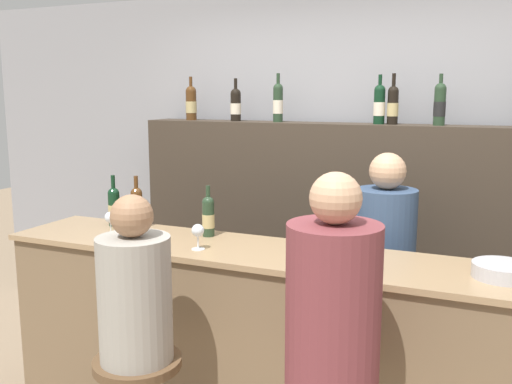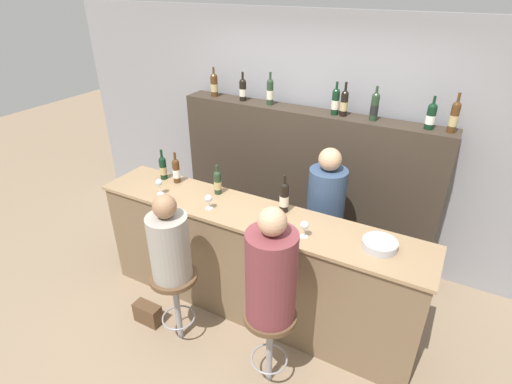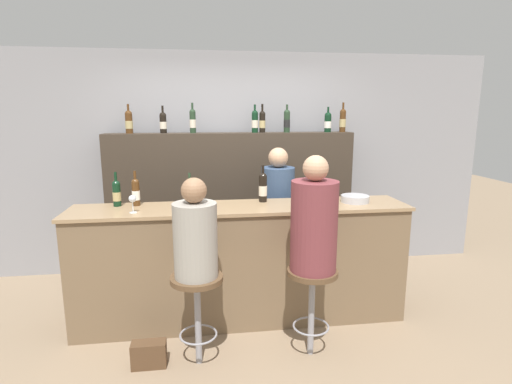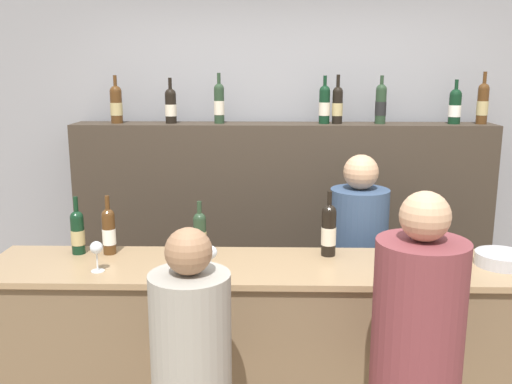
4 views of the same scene
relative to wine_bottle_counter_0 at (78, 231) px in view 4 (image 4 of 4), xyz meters
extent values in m
cube|color=gray|center=(1.09, 1.21, 0.09)|extent=(6.40, 0.05, 2.60)
cube|color=brown|center=(1.09, -0.15, -0.68)|extent=(2.97, 0.51, 1.06)
cube|color=#997A56|center=(1.09, -0.15, -0.13)|extent=(3.01, 0.55, 0.03)
cube|color=#382D23|center=(1.09, 0.99, -0.37)|extent=(2.82, 0.28, 1.68)
cylinder|color=black|center=(0.00, 0.00, -0.02)|extent=(0.07, 0.07, 0.20)
cylinder|color=tan|center=(0.00, 0.00, -0.03)|extent=(0.07, 0.07, 0.08)
sphere|color=black|center=(0.00, 0.00, 0.08)|extent=(0.07, 0.07, 0.07)
cylinder|color=black|center=(0.00, 0.00, 0.14)|extent=(0.02, 0.02, 0.10)
cylinder|color=#4C2D14|center=(0.16, 0.00, -0.02)|extent=(0.07, 0.07, 0.21)
cylinder|color=white|center=(0.16, 0.00, -0.03)|extent=(0.07, 0.07, 0.08)
sphere|color=#4C2D14|center=(0.16, 0.00, 0.09)|extent=(0.07, 0.07, 0.07)
cylinder|color=#4C2D14|center=(0.16, 0.00, 0.15)|extent=(0.02, 0.02, 0.09)
cylinder|color=#233823|center=(0.64, 0.00, -0.02)|extent=(0.07, 0.07, 0.19)
cylinder|color=tan|center=(0.64, 0.00, -0.03)|extent=(0.07, 0.07, 0.08)
sphere|color=#233823|center=(0.64, 0.00, 0.07)|extent=(0.07, 0.07, 0.07)
cylinder|color=#233823|center=(0.64, 0.00, 0.13)|extent=(0.02, 0.02, 0.08)
cylinder|color=black|center=(1.31, 0.00, 0.00)|extent=(0.08, 0.08, 0.23)
cylinder|color=beige|center=(1.31, 0.00, -0.01)|extent=(0.08, 0.08, 0.09)
sphere|color=black|center=(1.31, 0.00, 0.11)|extent=(0.08, 0.08, 0.08)
cylinder|color=black|center=(1.31, 0.00, 0.18)|extent=(0.02, 0.02, 0.09)
cylinder|color=#4C2D14|center=(-0.03, 0.99, 0.57)|extent=(0.08, 0.08, 0.21)
cylinder|color=tan|center=(-0.03, 0.99, 0.56)|extent=(0.08, 0.08, 0.08)
sphere|color=#4C2D14|center=(-0.03, 0.99, 0.68)|extent=(0.08, 0.08, 0.08)
cylinder|color=#4C2D14|center=(-0.03, 0.99, 0.74)|extent=(0.02, 0.02, 0.09)
cylinder|color=black|center=(0.34, 0.99, 0.57)|extent=(0.07, 0.07, 0.19)
cylinder|color=beige|center=(0.34, 0.99, 0.56)|extent=(0.08, 0.08, 0.08)
sphere|color=black|center=(0.34, 0.99, 0.66)|extent=(0.07, 0.07, 0.07)
cylinder|color=black|center=(0.34, 0.99, 0.72)|extent=(0.02, 0.02, 0.09)
cylinder|color=#233823|center=(0.67, 0.99, 0.59)|extent=(0.07, 0.07, 0.23)
cylinder|color=beige|center=(0.67, 0.99, 0.57)|extent=(0.07, 0.07, 0.09)
sphere|color=#233823|center=(0.67, 0.99, 0.70)|extent=(0.07, 0.07, 0.07)
cylinder|color=#233823|center=(0.67, 0.99, 0.76)|extent=(0.02, 0.02, 0.09)
cylinder|color=black|center=(1.37, 0.99, 0.58)|extent=(0.07, 0.07, 0.22)
cylinder|color=beige|center=(1.37, 0.99, 0.57)|extent=(0.07, 0.07, 0.09)
sphere|color=black|center=(1.37, 0.99, 0.69)|extent=(0.07, 0.07, 0.07)
cylinder|color=black|center=(1.37, 0.99, 0.74)|extent=(0.02, 0.02, 0.08)
cylinder|color=black|center=(1.45, 0.99, 0.57)|extent=(0.07, 0.07, 0.21)
cylinder|color=tan|center=(1.45, 0.99, 0.56)|extent=(0.07, 0.07, 0.08)
sphere|color=black|center=(1.45, 0.99, 0.68)|extent=(0.07, 0.07, 0.07)
cylinder|color=black|center=(1.45, 0.99, 0.74)|extent=(0.02, 0.02, 0.10)
cylinder|color=#233823|center=(1.74, 0.99, 0.58)|extent=(0.07, 0.07, 0.23)
cylinder|color=black|center=(1.74, 0.99, 0.57)|extent=(0.07, 0.07, 0.09)
sphere|color=#233823|center=(1.74, 0.99, 0.70)|extent=(0.07, 0.07, 0.07)
cylinder|color=#233823|center=(1.74, 0.99, 0.75)|extent=(0.02, 0.02, 0.08)
cylinder|color=black|center=(2.23, 0.99, 0.56)|extent=(0.08, 0.08, 0.19)
cylinder|color=white|center=(2.23, 0.99, 0.56)|extent=(0.08, 0.08, 0.08)
sphere|color=black|center=(2.23, 0.99, 0.66)|extent=(0.08, 0.08, 0.08)
cylinder|color=black|center=(2.23, 0.99, 0.72)|extent=(0.02, 0.02, 0.08)
cylinder|color=#4C2D14|center=(2.41, 0.99, 0.59)|extent=(0.07, 0.07, 0.23)
cylinder|color=tan|center=(2.41, 0.99, 0.57)|extent=(0.07, 0.07, 0.09)
sphere|color=#4C2D14|center=(2.41, 0.99, 0.70)|extent=(0.07, 0.07, 0.07)
cylinder|color=#4C2D14|center=(2.41, 0.99, 0.76)|extent=(0.02, 0.02, 0.10)
cylinder|color=silver|center=(0.18, -0.27, -0.12)|extent=(0.06, 0.06, 0.00)
cylinder|color=silver|center=(0.18, -0.27, -0.07)|extent=(0.01, 0.01, 0.09)
sphere|color=silver|center=(0.18, -0.27, 0.00)|extent=(0.06, 0.06, 0.06)
cylinder|color=silver|center=(0.72, -0.27, -0.12)|extent=(0.07, 0.07, 0.00)
cylinder|color=silver|center=(0.72, -0.27, -0.08)|extent=(0.01, 0.01, 0.07)
sphere|color=silver|center=(0.72, -0.27, -0.02)|extent=(0.07, 0.07, 0.07)
cylinder|color=silver|center=(1.61, -0.27, -0.12)|extent=(0.07, 0.07, 0.00)
cylinder|color=silver|center=(1.61, -0.27, -0.08)|extent=(0.01, 0.01, 0.07)
sphere|color=silver|center=(1.61, -0.27, -0.02)|extent=(0.07, 0.07, 0.07)
cylinder|color=#B7B7BC|center=(2.16, -0.13, -0.09)|extent=(0.26, 0.26, 0.06)
cylinder|color=gray|center=(0.69, -0.78, -0.22)|extent=(0.32, 0.32, 0.56)
sphere|color=#936B4C|center=(0.69, -0.78, 0.15)|extent=(0.18, 0.18, 0.18)
cylinder|color=brown|center=(1.58, -0.78, -0.15)|extent=(0.35, 0.35, 0.70)
sphere|color=tan|center=(1.58, -0.78, 0.30)|extent=(0.19, 0.19, 0.19)
cylinder|color=#334766|center=(1.54, 0.44, -0.54)|extent=(0.35, 0.35, 1.35)
sphere|color=tan|center=(1.54, 0.44, 0.24)|extent=(0.21, 0.21, 0.21)
camera|label=1|loc=(2.12, -2.73, 0.67)|focal=40.00mm
camera|label=2|loc=(2.50, -2.68, 1.66)|focal=28.00mm
camera|label=3|loc=(0.76, -3.59, 0.70)|focal=28.00mm
camera|label=4|loc=(1.00, -2.84, 0.84)|focal=40.00mm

